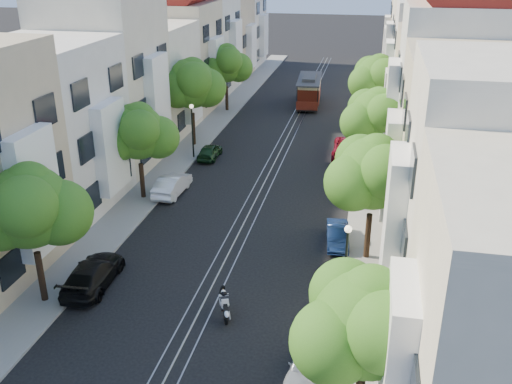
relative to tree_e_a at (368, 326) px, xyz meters
The scene contains 27 objects.
ground 32.17m from the tree_e_a, 103.17° to the left, with size 200.00×200.00×0.00m, color black.
sidewalk_east 31.33m from the tree_e_a, 90.02° to the left, with size 2.50×80.00×0.12m, color gray.
sidewalk_west 34.52m from the tree_e_a, 115.07° to the left, with size 2.50×80.00×0.12m, color gray.
rail_left 32.29m from the tree_e_a, 104.13° to the left, with size 0.06×80.00×0.02m, color gray.
rail_slot 32.16m from the tree_e_a, 103.17° to the left, with size 0.06×80.00×0.02m, color gray.
rail_right 32.04m from the tree_e_a, 102.21° to the left, with size 0.06×80.00×0.02m, color gray.
lane_line 32.16m from the tree_e_a, 103.17° to the left, with size 0.08×80.00×0.01m, color tan.
townhouses_east 31.29m from the tree_e_a, 81.53° to the left, with size 7.75×72.00×12.00m.
townhouses_west 36.38m from the tree_e_a, 121.73° to the left, with size 7.75×72.00×11.76m.
tree_e_a is the anchor object (origin of this frame).
tree_e_b 12.00m from the tree_e_a, 90.00° to the left, with size 4.93×4.08×6.68m.
tree_e_c 23.00m from the tree_e_a, 90.00° to the left, with size 4.84×3.99×6.52m.
tree_e_d 34.00m from the tree_e_a, 90.00° to the left, with size 5.01×4.16×6.85m.
tree_w_a 15.25m from the tree_e_a, 160.85° to the left, with size 4.93×4.08×6.68m.
tree_w_b 22.28m from the tree_e_a, 130.27° to the left, with size 4.72×3.87×6.27m.
tree_w_c 31.49m from the tree_e_a, 117.22° to the left, with size 5.13×4.28×7.09m.
tree_w_d 41.57m from the tree_e_a, 110.27° to the left, with size 4.84×3.99×6.52m.
lamp_east 7.26m from the tree_e_a, 97.79° to the left, with size 0.32×0.32×4.16m.
lamp_west 28.51m from the tree_e_a, 118.45° to the left, with size 0.32×0.32×4.16m.
sportbike_rider 9.04m from the tree_e_a, 137.34° to the left, with size 0.77×1.77×1.28m.
cable_car 43.67m from the tree_e_a, 98.92° to the left, with size 2.74×7.44×2.81m.
parked_car_e_near 5.02m from the tree_e_a, 128.60° to the left, with size 1.32×3.27×1.11m, color #9EA3A9.
parked_car_e_mid 13.97m from the tree_e_a, 97.11° to the left, with size 1.15×3.29×1.08m, color #0C1A3C.
parked_car_e_far 28.06m from the tree_e_a, 94.05° to the left, with size 2.18×4.73×1.31m, color maroon.
parked_car_w_near 14.99m from the tree_e_a, 152.39° to the left, with size 1.86×4.57×1.33m, color black.
parked_car_w_mid 22.53m from the tree_e_a, 125.38° to the left, with size 1.40×4.02×1.33m, color white.
parked_car_w_far 28.36m from the tree_e_a, 116.00° to the left, with size 1.35×3.35×1.14m, color black.
Camera 1 is at (6.80, -17.76, 15.03)m, focal length 40.00 mm.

